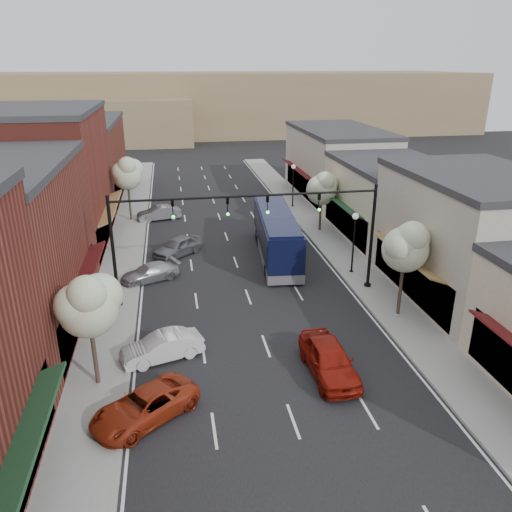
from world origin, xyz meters
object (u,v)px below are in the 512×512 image
tree_right_near (407,245)px  lamp_post_far (293,179)px  parked_car_a (145,406)px  tree_right_far (322,187)px  parked_car_e (159,213)px  tree_left_far (127,173)px  lamp_post_near (354,233)px  signal_mast_left (153,233)px  parked_car_b (162,347)px  coach_bus (276,234)px  parked_car_c (150,273)px  signal_mast_right (337,223)px  tree_left_near (88,304)px  red_hatchback (329,359)px  parked_car_d (178,246)px

tree_right_near → lamp_post_far: tree_right_near is taller
tree_right_near → parked_car_a: tree_right_near is taller
tree_right_far → parked_car_e: size_ratio=1.34×
tree_right_near → parked_car_e: 26.37m
tree_right_near → tree_left_far: 27.56m
tree_left_far → lamp_post_far: bearing=7.3°
parked_car_e → lamp_post_near: bearing=27.6°
signal_mast_left → parked_car_b: size_ratio=2.01×
parked_car_e → tree_right_near: bearing=19.0°
coach_bus → parked_car_b: (-8.58, -12.92, -1.16)m
tree_right_far → signal_mast_left: bearing=-139.5°
parked_car_c → parked_car_a: bearing=-22.9°
signal_mast_left → parked_car_e: (-0.08, 17.94, -3.96)m
signal_mast_right → lamp_post_far: (2.18, 20.00, -1.62)m
tree_left_near → red_hatchback: tree_left_near is taller
tree_right_near → parked_car_d: 17.92m
tree_left_far → parked_car_a: bearing=-85.6°
lamp_post_far → parked_car_c: bearing=-130.6°
coach_bus → parked_car_c: size_ratio=2.86×
tree_right_far → coach_bus: tree_right_far is taller
red_hatchback → parked_car_d: red_hatchback is taller
parked_car_c → parked_car_e: bearing=154.5°
lamp_post_near → parked_car_b: size_ratio=1.09×
tree_left_near → parked_car_a: (2.19, -2.73, -3.58)m
parked_car_c → parked_car_d: parked_car_d is taller
tree_left_far → lamp_post_far: 16.26m
tree_left_far → tree_right_near: bearing=-53.0°
red_hatchback → lamp_post_far: bearing=77.7°
lamp_post_far → red_hatchback: 29.55m
parked_car_a → parked_car_c: (-0.14, 14.47, -0.06)m
signal_mast_right → tree_left_far: signal_mast_right is taller
lamp_post_far → red_hatchback: size_ratio=0.92×
red_hatchback → signal_mast_left: bearing=130.2°
coach_bus → parked_car_b: size_ratio=2.84×
parked_car_b → tree_left_far: bearing=169.6°
signal_mast_right → tree_left_far: bearing=127.7°
signal_mast_right → parked_car_c: size_ratio=2.02×
signal_mast_right → tree_right_near: bearing=-56.1°
parked_car_e → signal_mast_right: bearing=18.7°
red_hatchback → parked_car_a: red_hatchback is taller
tree_left_far → coach_bus: size_ratio=0.53×
parked_car_a → parked_car_d: size_ratio=1.08×
parked_car_b → tree_right_far: bearing=125.8°
parked_car_b → tree_right_near: bearing=82.0°
signal_mast_right → lamp_post_far: 20.19m
parked_car_d → parked_car_b: bearing=-48.5°
tree_left_far → lamp_post_far: size_ratio=1.38×
tree_right_near → red_hatchback: 8.49m
parked_car_d → tree_right_far: bearing=62.7°
lamp_post_near → parked_car_d: 13.47m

